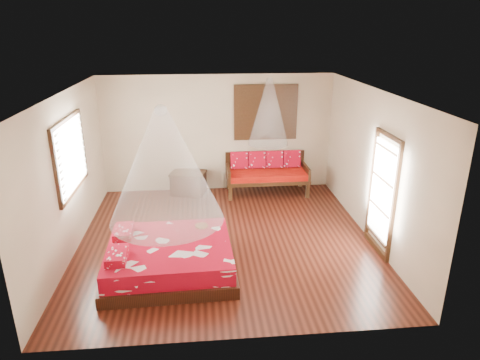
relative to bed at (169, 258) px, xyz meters
name	(u,v)px	position (x,y,z in m)	size (l,w,h in m)	color
room	(225,170)	(1.00, 1.01, 1.15)	(5.54, 5.54, 2.84)	black
bed	(169,258)	(0.00, 0.00, 0.00)	(2.15, 1.95, 0.64)	black
daybed	(267,172)	(2.15, 3.39, 0.27)	(1.95, 0.87, 0.98)	black
storage_chest	(189,183)	(0.26, 3.46, 0.03)	(0.93, 0.78, 0.55)	black
shutter_panel	(266,112)	(2.15, 3.72, 1.65)	(1.52, 0.06, 1.32)	black
window_left	(71,155)	(-1.71, 1.21, 1.45)	(0.10, 1.74, 1.34)	black
glazed_door	(382,195)	(3.72, 0.41, 0.82)	(0.08, 1.02, 2.16)	black
wine_tray	(201,224)	(0.55, 0.60, 0.30)	(0.23, 0.23, 0.19)	brown
mosquito_net_main	(164,166)	(0.02, 0.00, 1.60)	(1.80, 1.80, 1.80)	white
mosquito_net_daybed	(269,112)	(2.15, 3.26, 1.75)	(0.93, 0.93, 1.50)	white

